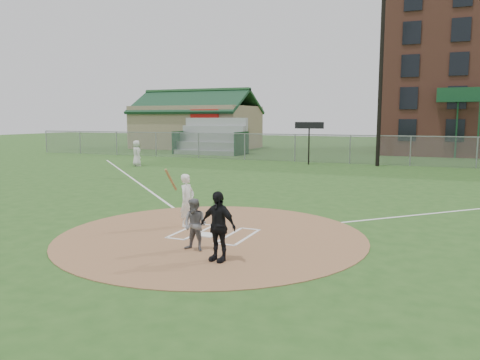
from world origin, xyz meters
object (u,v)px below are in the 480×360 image
at_px(catcher, 195,225).
at_px(ondeck_player, 137,153).
at_px(umpire, 218,226).
at_px(home_plate, 207,235).
at_px(batter_at_plate, 187,200).

xyz_separation_m(catcher, ondeck_player, (-13.14, 16.28, 0.20)).
distance_m(catcher, umpire, 1.02).
xyz_separation_m(home_plate, ondeck_player, (-12.73, 14.86, 0.82)).
bearing_deg(ondeck_player, batter_at_plate, 166.99).
relative_size(catcher, batter_at_plate, 0.72).
bearing_deg(catcher, batter_at_plate, 126.65).
xyz_separation_m(catcher, batter_at_plate, (-1.42, 2.16, 0.15)).
relative_size(home_plate, umpire, 0.28).
height_order(home_plate, batter_at_plate, batter_at_plate).
height_order(home_plate, umpire, umpire).
xyz_separation_m(home_plate, batter_at_plate, (-1.02, 0.74, 0.77)).
relative_size(umpire, ondeck_player, 0.92).
bearing_deg(home_plate, catcher, -74.02).
xyz_separation_m(umpire, ondeck_player, (-14.00, 16.80, 0.04)).
height_order(umpire, ondeck_player, ondeck_player).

